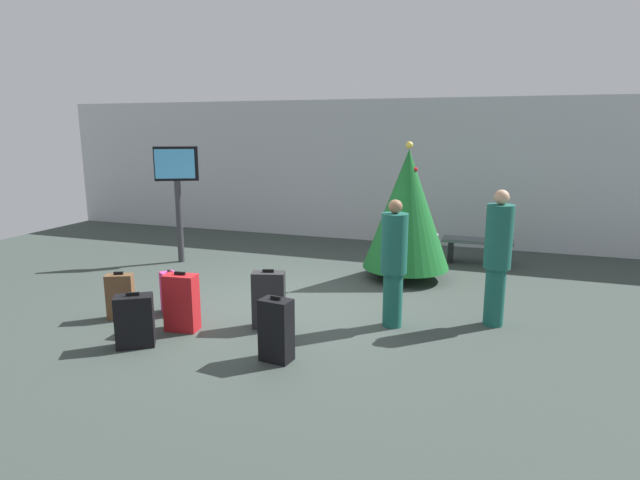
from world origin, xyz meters
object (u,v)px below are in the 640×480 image
(flight_info_kiosk, at_px, (177,183))
(suitcase_2, at_px, (276,330))
(suitcase_1, at_px, (269,300))
(suitcase_4, at_px, (171,293))
(traveller_0, at_px, (394,261))
(waiting_bench, at_px, (477,246))
(suitcase_5, at_px, (182,303))
(suitcase_0, at_px, (120,296))
(holiday_tree, at_px, (407,209))
(suitcase_3, at_px, (135,321))
(traveller_1, at_px, (497,255))

(flight_info_kiosk, distance_m, suitcase_2, 5.10)
(suitcase_1, height_order, suitcase_4, suitcase_1)
(traveller_0, bearing_deg, suitcase_2, -124.63)
(waiting_bench, distance_m, suitcase_4, 5.77)
(traveller_0, relative_size, suitcase_1, 2.14)
(suitcase_2, relative_size, suitcase_4, 1.22)
(flight_info_kiosk, height_order, suitcase_5, flight_info_kiosk)
(flight_info_kiosk, height_order, suitcase_2, flight_info_kiosk)
(waiting_bench, relative_size, suitcase_0, 1.98)
(holiday_tree, relative_size, waiting_bench, 1.79)
(waiting_bench, height_order, suitcase_5, suitcase_5)
(holiday_tree, relative_size, suitcase_1, 2.99)
(suitcase_2, height_order, suitcase_3, suitcase_2)
(suitcase_1, distance_m, suitcase_2, 1.02)
(waiting_bench, bearing_deg, suitcase_2, -109.93)
(suitcase_4, relative_size, suitcase_5, 0.80)
(suitcase_2, bearing_deg, suitcase_1, 119.25)
(flight_info_kiosk, distance_m, traveller_1, 6.03)
(flight_info_kiosk, xyz_separation_m, suitcase_1, (3.05, -2.58, -1.16))
(waiting_bench, distance_m, suitcase_1, 4.91)
(flight_info_kiosk, relative_size, suitcase_1, 2.83)
(suitcase_1, distance_m, suitcase_5, 1.11)
(flight_info_kiosk, xyz_separation_m, suitcase_5, (2.04, -3.04, -1.16))
(suitcase_5, bearing_deg, suitcase_4, 135.37)
(flight_info_kiosk, bearing_deg, waiting_bench, 17.55)
(flight_info_kiosk, height_order, suitcase_1, flight_info_kiosk)
(traveller_0, relative_size, suitcase_2, 2.23)
(traveller_0, bearing_deg, suitcase_3, -149.09)
(suitcase_4, bearing_deg, suitcase_2, -24.77)
(holiday_tree, xyz_separation_m, traveller_1, (1.49, -1.80, -0.26))
(traveller_1, distance_m, suitcase_2, 3.03)
(waiting_bench, bearing_deg, suitcase_3, -123.98)
(traveller_0, relative_size, suitcase_3, 2.51)
(suitcase_2, bearing_deg, flight_info_kiosk, 135.65)
(traveller_0, distance_m, traveller_1, 1.34)
(suitcase_1, bearing_deg, suitcase_5, -155.62)
(suitcase_1, relative_size, suitcase_2, 1.04)
(holiday_tree, distance_m, traveller_1, 2.35)
(traveller_0, distance_m, suitcase_0, 3.71)
(waiting_bench, relative_size, suitcase_1, 1.67)
(waiting_bench, bearing_deg, suitcase_0, -133.47)
(suitcase_1, xyz_separation_m, suitcase_5, (-1.01, -0.46, -0.00))
(suitcase_5, bearing_deg, suitcase_0, 174.73)
(traveller_0, xyz_separation_m, suitcase_1, (-1.50, -0.57, -0.51))
(suitcase_0, xyz_separation_m, suitcase_1, (2.04, 0.36, 0.06))
(suitcase_3, height_order, suitcase_5, suitcase_5)
(suitcase_1, relative_size, suitcase_3, 1.17)
(suitcase_5, bearing_deg, flight_info_kiosk, 123.91)
(traveller_1, height_order, suitcase_5, traveller_1)
(traveller_0, bearing_deg, traveller_1, 20.73)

